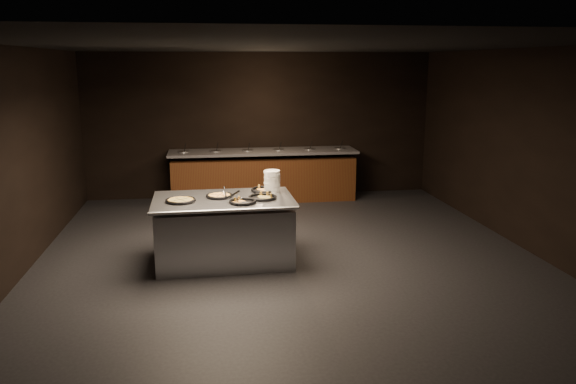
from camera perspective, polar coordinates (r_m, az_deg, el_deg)
name	(u,v)px	position (r m, az deg, el deg)	size (l,w,h in m)	color
room	(290,157)	(7.54, 0.20, 3.57)	(7.02, 8.02, 2.92)	black
salad_bar	(264,178)	(11.20, -2.50, 1.38)	(3.70, 0.83, 1.18)	#4E2E12
serving_counter	(224,232)	(7.74, -6.50, -4.02)	(1.90, 1.23, 0.90)	silver
plate_stack	(272,181)	(7.91, -1.63, 1.08)	(0.23, 0.23, 0.30)	white
pan_veggie_whole	(181,200)	(7.50, -10.86, -0.84)	(0.40, 0.40, 0.04)	black
pan_cheese_whole	(219,196)	(7.68, -6.99, -0.38)	(0.36, 0.36, 0.04)	black
pan_cheese_slices_a	(265,190)	(7.99, -2.39, 0.22)	(0.39, 0.39, 0.04)	black
pan_cheese_slices_b	(243,202)	(7.33, -4.62, -0.98)	(0.36, 0.36, 0.04)	black
pan_veggie_slices	(263,197)	(7.55, -2.59, -0.53)	(0.39, 0.39, 0.04)	black
server_left	(224,193)	(7.65, -6.47, -0.05)	(0.10, 0.29, 0.14)	silver
server_right	(236,197)	(7.31, -5.26, -0.50)	(0.31, 0.26, 0.18)	silver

